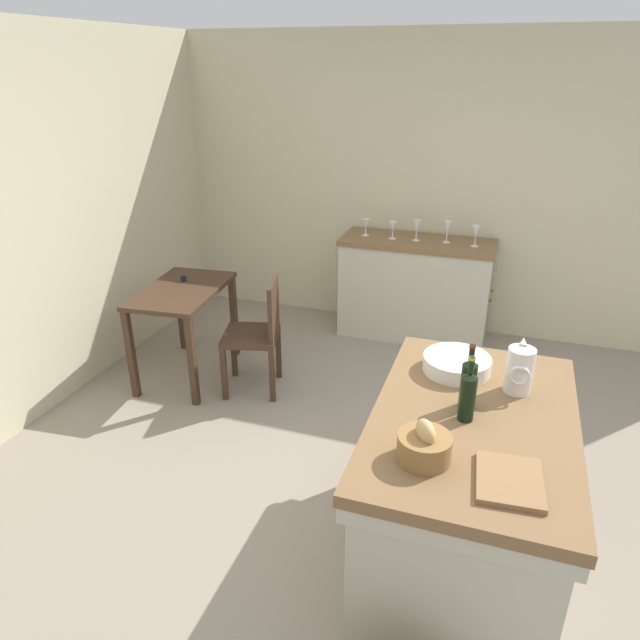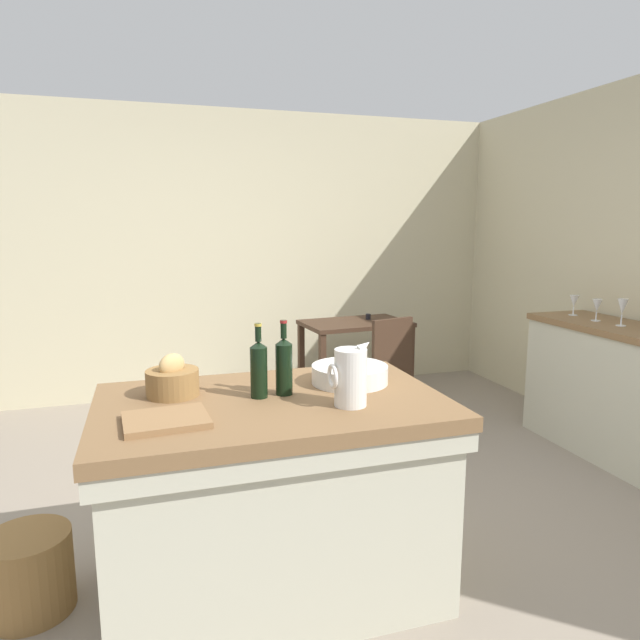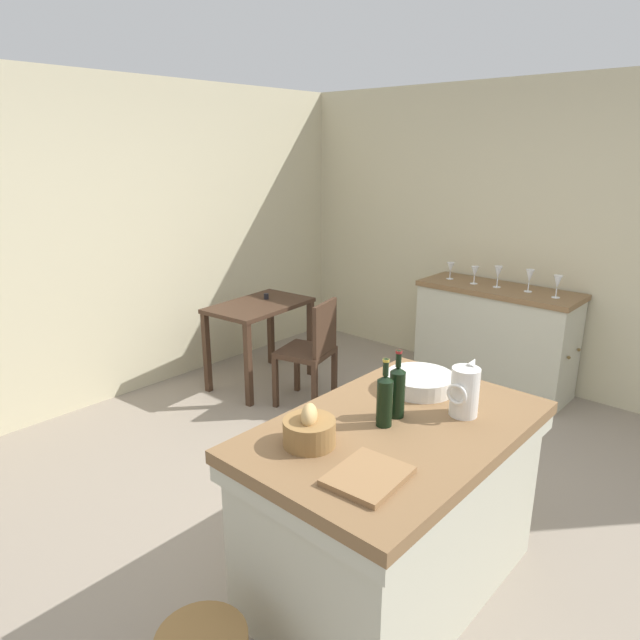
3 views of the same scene
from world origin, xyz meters
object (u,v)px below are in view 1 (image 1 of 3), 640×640
object	(u,v)px
island_table	(466,484)
cutting_board	(510,481)
pitcher	(519,370)
wash_bowl	(457,364)
wine_bottle_dark	(468,382)
wine_glass_far_right	(366,224)
wooden_chair	(258,332)
wine_glass_middle	(417,226)
wine_glass_left	(448,228)
side_cabinet	(414,289)
wine_glass_right	(393,227)
wine_bottle_amber	(468,395)
bread_basket	(424,446)
wine_glass_far_left	(476,232)
writing_desk	(183,303)

from	to	relation	value
island_table	cutting_board	world-z (taller)	cutting_board
pitcher	wash_bowl	size ratio (longest dim) A/B	0.78
island_table	pitcher	xyz separation A→B (m)	(0.28, -0.17, 0.52)
wine_bottle_dark	wine_glass_far_right	bearing A→B (deg)	24.42
wine_glass_far_right	wash_bowl	bearing A→B (deg)	-154.11
island_table	wooden_chair	xyz separation A→B (m)	(1.21, 1.64, 0.02)
island_table	wine_glass_middle	size ratio (longest dim) A/B	7.83
wash_bowl	wine_glass_left	bearing A→B (deg)	8.75
side_cabinet	wine_glass_left	size ratio (longest dim) A/B	7.26
island_table	wine_glass_right	xyz separation A→B (m)	(2.53, 0.93, 0.55)
wine_bottle_amber	wine_glass_middle	xyz separation A→B (m)	(2.59, 0.68, 0.04)
pitcher	wooden_chair	bearing A→B (deg)	62.83
wooden_chair	bread_basket	distance (m)	2.22
wash_bowl	wine_bottle_dark	size ratio (longest dim) A/B	1.08
cutting_board	wine_glass_left	bearing A→B (deg)	11.86
bread_basket	wine_glass_middle	xyz separation A→B (m)	(2.93, 0.55, 0.10)
wine_glass_far_left	wine_glass_far_right	size ratio (longest dim) A/B	1.20
wine_glass_far_right	island_table	bearing A→B (deg)	-155.22
island_table	wine_glass_right	bearing A→B (deg)	20.18
pitcher	bread_basket	bearing A→B (deg)	152.87
wooden_chair	wine_glass_far_right	bearing A→B (deg)	-19.24
bread_basket	wine_glass_far_right	size ratio (longest dim) A/B	1.46
island_table	bread_basket	distance (m)	0.63
wine_glass_far_left	wine_glass_far_right	distance (m)	0.95
pitcher	cutting_board	xyz separation A→B (m)	(-0.71, 0.01, -0.11)
island_table	side_cabinet	xyz separation A→B (m)	(2.55, 0.71, -0.01)
wine_glass_far_left	wine_glass_right	size ratio (longest dim) A/B	1.17
wash_bowl	bread_basket	world-z (taller)	bread_basket
cutting_board	wine_glass_far_right	world-z (taller)	wine_glass_far_right
side_cabinet	wine_glass_far_right	xyz separation A→B (m)	(-0.00, 0.47, 0.56)
bread_basket	island_table	bearing A→B (deg)	-23.64
wine_bottle_amber	wine_glass_right	world-z (taller)	wine_bottle_amber
pitcher	bread_basket	distance (m)	0.76
wine_glass_left	pitcher	bearing A→B (deg)	-164.42
wash_bowl	bread_basket	xyz separation A→B (m)	(-0.78, 0.04, 0.02)
wooden_chair	wine_bottle_amber	size ratio (longest dim) A/B	2.84
pitcher	wine_glass_middle	size ratio (longest dim) A/B	1.50
wine_glass_middle	wine_glass_far_left	bearing A→B (deg)	-91.74
writing_desk	wine_glass_left	xyz separation A→B (m)	(1.33, -1.83, 0.41)
island_table	wine_glass_middle	world-z (taller)	wine_glass_middle
island_table	wine_bottle_amber	size ratio (longest dim) A/B	4.53
side_cabinet	wooden_chair	bearing A→B (deg)	145.00
island_table	wine_glass_middle	bearing A→B (deg)	15.89
wine_glass_far_left	wine_glass_right	xyz separation A→B (m)	(0.00, 0.70, -0.02)
wine_glass_middle	wine_glass_left	bearing A→B (deg)	-84.30
wooden_chair	wine_glass_far_right	world-z (taller)	wine_glass_far_right
pitcher	wine_glass_far_left	world-z (taller)	pitcher
island_table	wine_bottle_amber	xyz separation A→B (m)	(-0.05, 0.04, 0.52)
island_table	wine_glass_left	size ratio (longest dim) A/B	7.66
bread_basket	wine_glass_left	size ratio (longest dim) A/B	1.18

